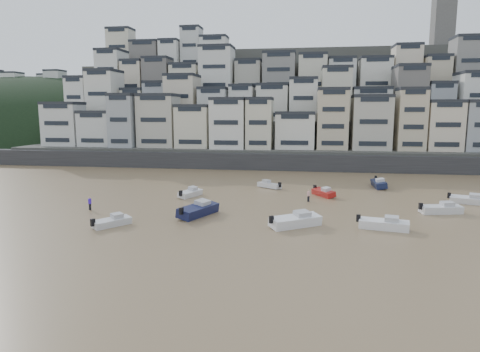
% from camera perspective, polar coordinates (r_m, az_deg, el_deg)
% --- Properties ---
extents(ground, '(400.00, 400.00, 0.00)m').
position_cam_1_polar(ground, '(32.40, -18.41, -15.00)').
color(ground, olive).
rests_on(ground, ground).
extents(sea_strip, '(340.00, 340.00, 0.00)m').
position_cam_1_polar(sea_strip, '(211.82, -27.10, 4.40)').
color(sea_strip, '#485567').
rests_on(sea_strip, ground).
extents(harbor_wall, '(140.00, 3.00, 3.50)m').
position_cam_1_polar(harbor_wall, '(91.95, 6.26, 1.86)').
color(harbor_wall, '#38383A').
rests_on(harbor_wall, ground).
extents(hillside, '(141.04, 66.00, 50.00)m').
position_cam_1_polar(hillside, '(131.03, 9.26, 8.80)').
color(hillside, '#4C4C47').
rests_on(hillside, ground).
extents(headland, '(216.00, 135.00, 53.33)m').
position_cam_1_polar(headland, '(195.05, -25.24, 4.23)').
color(headland, black).
rests_on(headland, ground).
extents(boat_a, '(6.54, 5.41, 1.77)m').
position_cam_1_polar(boat_a, '(47.88, 7.40, -5.70)').
color(boat_a, white).
rests_on(boat_a, ground).
extents(boat_b, '(5.94, 2.97, 1.55)m').
position_cam_1_polar(boat_b, '(49.07, 18.64, -5.87)').
color(boat_b, white).
rests_on(boat_b, ground).
extents(boat_c, '(4.67, 7.12, 1.85)m').
position_cam_1_polar(boat_c, '(52.59, -5.60, -4.30)').
color(boat_c, '#14193F').
rests_on(boat_c, ground).
extents(boat_d, '(5.88, 3.07, 1.53)m').
position_cam_1_polar(boat_d, '(59.14, 25.23, -3.80)').
color(boat_d, silver).
rests_on(boat_d, ground).
extents(boat_e, '(3.95, 5.00, 1.33)m').
position_cam_1_polar(boat_e, '(65.32, 11.05, -2.07)').
color(boat_e, '#A11713').
rests_on(boat_e, ground).
extents(boat_f, '(3.26, 5.15, 1.34)m').
position_cam_1_polar(boat_f, '(64.18, -6.64, -2.15)').
color(boat_f, silver).
rests_on(boat_f, ground).
extents(boat_g, '(5.43, 3.26, 1.41)m').
position_cam_1_polar(boat_g, '(66.82, 28.19, -2.69)').
color(boat_g, silver).
rests_on(boat_g, ground).
extents(boat_h, '(4.67, 3.91, 1.27)m').
position_cam_1_polar(boat_h, '(70.98, 3.93, -1.09)').
color(boat_h, silver).
rests_on(boat_h, ground).
extents(boat_i, '(2.16, 6.03, 1.63)m').
position_cam_1_polar(boat_i, '(74.96, 18.02, -0.83)').
color(boat_i, '#121A3A').
rests_on(boat_i, ground).
extents(boat_j, '(4.03, 4.70, 1.28)m').
position_cam_1_polar(boat_j, '(49.85, -16.71, -5.71)').
color(boat_j, silver).
rests_on(boat_j, ground).
extents(person_blue, '(0.44, 0.44, 1.74)m').
position_cam_1_polar(person_blue, '(58.63, -19.39, -3.45)').
color(person_blue, '#421DD9').
rests_on(person_blue, ground).
extents(person_pink, '(0.44, 0.44, 1.74)m').
position_cam_1_polar(person_pink, '(60.97, 9.12, -2.60)').
color(person_pink, '#DDA09C').
rests_on(person_pink, ground).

